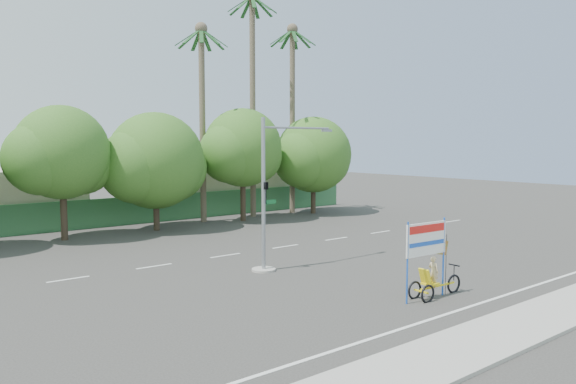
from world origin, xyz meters
TOP-DOWN VIEW (x-y plane):
  - ground at (0.00, 0.00)m, footprint 120.00×120.00m
  - sidewalk_near at (0.00, -7.50)m, footprint 50.00×2.40m
  - fence at (0.00, 21.50)m, footprint 38.00×0.08m
  - building_right at (8.00, 26.00)m, footprint 14.00×8.00m
  - tree_left at (-7.05, 18.00)m, footprint 6.66×5.60m
  - tree_center at (-1.05, 18.00)m, footprint 7.62×6.40m
  - tree_right at (5.95, 18.00)m, footprint 6.90×5.80m
  - tree_far_right at (12.95, 18.00)m, footprint 7.38×6.20m
  - palm_tall at (8.00, 19.50)m, footprint 3.73×3.79m
  - palm_mid at (12.00, 19.50)m, footprint 3.73×3.79m
  - palm_short at (3.50, 19.50)m, footprint 3.73×3.79m
  - traffic_signal at (-2.20, 3.98)m, footprint 4.72×1.10m
  - trike_billboard at (-0.28, -3.60)m, footprint 3.12×0.75m

SIDE VIEW (x-z plane):
  - ground at x=0.00m, z-range 0.00..0.00m
  - sidewalk_near at x=0.00m, z-range 0.00..0.12m
  - fence at x=0.00m, z-range 0.00..2.00m
  - trike_billboard at x=-0.28m, z-range -0.30..2.77m
  - building_right at x=8.00m, z-range 0.00..3.60m
  - traffic_signal at x=-2.20m, z-range -0.58..6.42m
  - tree_center at x=-1.05m, z-range 0.54..8.39m
  - tree_far_right at x=12.95m, z-range 0.68..8.61m
  - tree_left at x=-7.05m, z-range 1.02..9.09m
  - tree_right at x=5.95m, z-range 1.06..9.42m
  - palm_short at x=3.50m, z-range 1.64..16.09m
  - palm_mid at x=12.00m, z-range 1.67..17.12m
  - palm_tall at x=8.00m, z-range 1.74..19.19m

